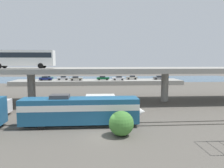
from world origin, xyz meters
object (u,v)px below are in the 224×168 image
parked_car_5 (103,78)px  parked_car_7 (132,77)px  parked_car_3 (47,78)px  parked_car_4 (63,78)px  transit_bus_on_overpass (22,57)px  train_locomotive (86,109)px  service_truck_west (95,104)px  parked_car_0 (46,78)px  parked_car_1 (159,77)px  parked_car_2 (118,78)px  parked_car_6 (76,78)px

parked_car_5 → parked_car_7: 11.20m
parked_car_3 → parked_car_4: bearing=167.5°
parked_car_4 → parked_car_7: (25.50, 1.05, 0.00)m
transit_bus_on_overpass → parked_car_7: transit_bus_on_overpass is taller
parked_car_3 → parked_car_7: 31.64m
train_locomotive → service_truck_west: size_ratio=2.36×
parked_car_0 → parked_car_4: (6.02, 1.00, -0.00)m
train_locomotive → parked_car_1: 56.97m
service_truck_west → parked_car_4: (-11.79, 44.93, 0.66)m
parked_car_0 → parked_car_4: bearing=9.5°
parked_car_5 → transit_bus_on_overpass: bearing=-114.3°
parked_car_2 → parked_car_6: size_ratio=0.99×
transit_bus_on_overpass → parked_car_0: 37.09m
parked_car_3 → parked_car_1: bearing=177.8°
parked_car_1 → parked_car_2: (-15.48, -1.80, 0.00)m
service_truck_west → parked_car_5: 44.07m
parked_car_4 → transit_bus_on_overpass: bearing=87.0°
transit_bus_on_overpass → parked_car_1: (37.47, 37.03, -6.84)m
parked_car_1 → parked_car_0: bearing=1.1°
train_locomotive → parked_car_2: train_locomotive is taller
transit_bus_on_overpass → train_locomotive: bearing=131.6°
parked_car_1 → parked_car_7: size_ratio=0.96×
parked_car_1 → parked_car_2: size_ratio=0.90×
parked_car_2 → parked_car_4: same height
transit_bus_on_overpass → parked_car_6: 36.60m
parked_car_6 → service_truck_west: bearing=-80.9°
parked_car_0 → parked_car_7: bearing=3.7°
transit_bus_on_overpass → service_truck_west: size_ratio=1.76×
parked_car_7 → parked_car_2: bearing=29.3°
parked_car_2 → parked_car_7: size_ratio=1.06×
parked_car_6 → parked_car_7: (20.61, 2.98, -0.00)m
parked_car_7 → parked_car_3: bearing=-0.6°
service_truck_west → transit_bus_on_overpass: bearing=-29.3°
transit_bus_on_overpass → service_truck_west: (13.71, -7.70, -7.50)m
service_truck_west → parked_car_6: 43.55m
service_truck_west → parked_car_3: size_ratio=1.51×
transit_bus_on_overpass → parked_car_1: size_ratio=3.00×
transit_bus_on_overpass → parked_car_0: size_ratio=2.68×
train_locomotive → service_truck_west: train_locomotive is taller
parked_car_0 → parked_car_5: size_ratio=0.99×
parked_car_4 → parked_car_5: size_ratio=0.91×
parked_car_2 → train_locomotive: bearing=79.3°
service_truck_west → parked_car_6: service_truck_west is taller
parked_car_0 → parked_car_6: same height
train_locomotive → parked_car_4: size_ratio=3.92×
train_locomotive → parked_car_7: bearing=74.2°
parked_car_0 → parked_car_2: size_ratio=1.01×
parked_car_5 → train_locomotive: bearing=-94.3°
parked_car_3 → parked_car_4: 6.29m
transit_bus_on_overpass → parked_car_7: 47.59m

